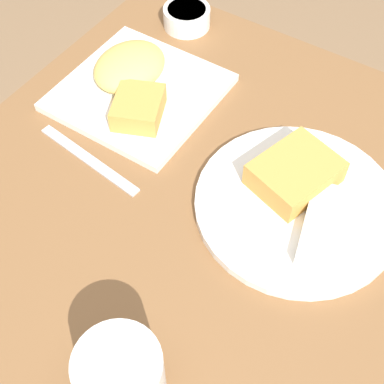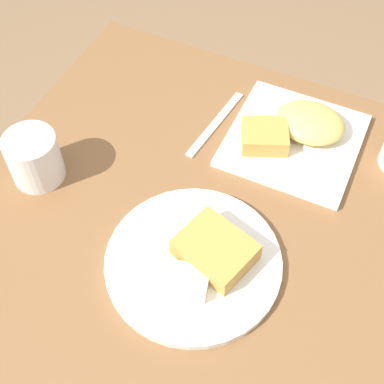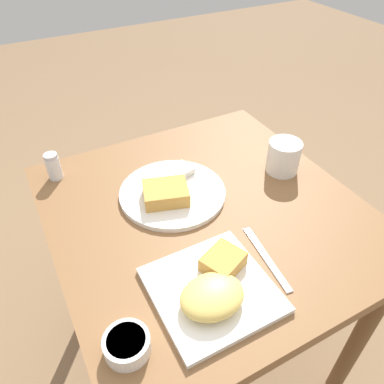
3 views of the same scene
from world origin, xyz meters
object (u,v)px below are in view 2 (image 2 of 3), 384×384
at_px(plate_oval_far, 196,260).
at_px(butter_knife, 215,124).
at_px(plate_square_near, 296,133).
at_px(coffee_mug, 34,158).

relative_size(plate_oval_far, butter_knife, 1.45).
distance_m(plate_oval_far, butter_knife, 0.32).
height_order(plate_square_near, coffee_mug, coffee_mug).
relative_size(plate_square_near, coffee_mug, 2.53).
xyz_separation_m(plate_oval_far, butter_knife, (0.10, -0.31, -0.01)).
bearing_deg(plate_square_near, coffee_mug, 34.99).
bearing_deg(plate_oval_far, coffee_mug, -8.20).
height_order(plate_square_near, butter_knife, plate_square_near).
bearing_deg(coffee_mug, butter_knife, -133.74).
distance_m(plate_square_near, butter_knife, 0.16).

